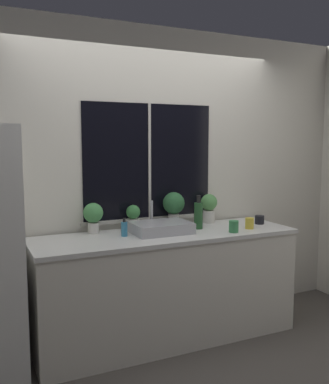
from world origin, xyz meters
name	(u,v)px	position (x,y,z in m)	size (l,w,h in m)	color
ground_plane	(184,354)	(0.00, 0.00, 0.00)	(14.00, 14.00, 0.00)	#4C4742
wall_back	(148,178)	(0.00, 0.73, 1.35)	(8.00, 0.09, 2.70)	silver
wall_right	(276,168)	(2.11, 1.50, 1.35)	(0.06, 7.00, 2.70)	silver
counter	(166,286)	(0.00, 0.33, 0.46)	(2.25, 0.68, 0.92)	silver
sink	(161,227)	(-0.03, 0.36, 0.96)	(0.48, 0.39, 0.25)	#ADADB2
potted_plant_far_left	(93,215)	(-0.56, 0.59, 1.07)	(0.17, 0.17, 0.26)	silver
potted_plant_center_left	(133,217)	(-0.20, 0.59, 1.03)	(0.12, 0.12, 0.22)	silver
potted_plant_center_right	(174,205)	(0.20, 0.59, 1.11)	(0.20, 0.20, 0.31)	silver
potted_plant_far_right	(209,206)	(0.57, 0.59, 1.08)	(0.16, 0.16, 0.27)	silver
soap_bottle	(124,229)	(-0.36, 0.37, 0.98)	(0.05, 0.05, 0.15)	teal
bottle_tall	(198,215)	(0.34, 0.38, 1.04)	(0.08, 0.08, 0.30)	#235128
mug_black	(259,220)	(0.96, 0.33, 0.96)	(0.09, 0.09, 0.08)	black
mug_yellow	(250,223)	(0.75, 0.19, 0.97)	(0.08, 0.08, 0.10)	gold
mug_green	(234,226)	(0.53, 0.12, 0.97)	(0.08, 0.08, 0.10)	#38844C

